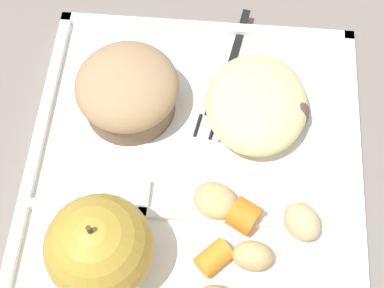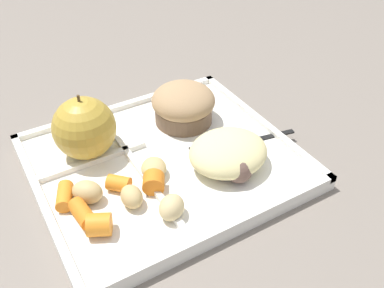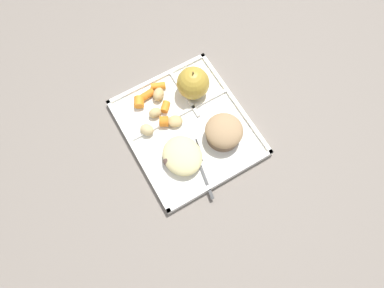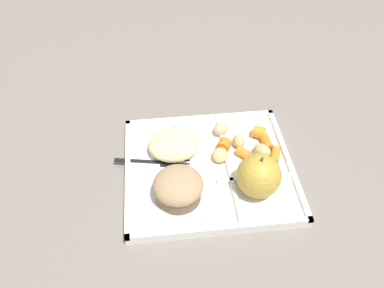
{
  "view_description": "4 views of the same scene",
  "coord_description": "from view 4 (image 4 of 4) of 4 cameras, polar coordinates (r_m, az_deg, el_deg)",
  "views": [
    {
      "loc": [
        -0.18,
        -0.01,
        0.45
      ],
      "look_at": [
        0.02,
        0.0,
        0.03
      ],
      "focal_mm": 51.15,
      "sensor_mm": 36.0,
      "label": 1
    },
    {
      "loc": [
        -0.18,
        -0.38,
        0.38
      ],
      "look_at": [
        0.04,
        -0.01,
        0.03
      ],
      "focal_mm": 39.87,
      "sensor_mm": 36.0,
      "label": 2
    },
    {
      "loc": [
        0.31,
        -0.16,
        0.8
      ],
      "look_at": [
        0.05,
        -0.02,
        0.04
      ],
      "focal_mm": 32.31,
      "sensor_mm": 36.0,
      "label": 3
    },
    {
      "loc": [
        0.09,
        0.48,
        0.59
      ],
      "look_at": [
        0.03,
        -0.06,
        0.03
      ],
      "focal_mm": 35.71,
      "sensor_mm": 36.0,
      "label": 4
    }
  ],
  "objects": [
    {
      "name": "ground",
      "position": [
        0.76,
        2.52,
        -4.17
      ],
      "size": [
        6.0,
        6.0,
        0.0
      ],
      "primitive_type": "plane",
      "color": "slate"
    },
    {
      "name": "meatball_center",
      "position": [
        0.79,
        -2.59,
        1.38
      ],
      "size": [
        0.03,
        0.03,
        0.03
      ],
      "primitive_type": "sphere",
      "color": "brown",
      "rests_on": "lunch_tray"
    },
    {
      "name": "potato_chunk_corner",
      "position": [
        0.81,
        4.34,
        2.28
      ],
      "size": [
        0.04,
        0.04,
        0.03
      ],
      "primitive_type": "ellipsoid",
      "rotation": [
        0.0,
        0.0,
        3.84
      ],
      "color": "tan",
      "rests_on": "lunch_tray"
    },
    {
      "name": "meatball_front",
      "position": [
        0.78,
        -1.54,
        0.6
      ],
      "size": [
        0.03,
        0.03,
        0.03
      ],
      "primitive_type": "sphere",
      "color": "brown",
      "rests_on": "lunch_tray"
    },
    {
      "name": "lunch_tray",
      "position": [
        0.76,
        2.6,
        -3.81
      ],
      "size": [
        0.33,
        0.29,
        0.02
      ],
      "color": "white",
      "rests_on": "ground"
    },
    {
      "name": "carrot_slice_edge",
      "position": [
        0.78,
        4.81,
        -0.16
      ],
      "size": [
        0.03,
        0.03,
        0.03
      ],
      "primitive_type": "cylinder",
      "rotation": [
        0.0,
        1.57,
        4.21
      ],
      "color": "orange",
      "rests_on": "lunch_tray"
    },
    {
      "name": "plastic_fork",
      "position": [
        0.76,
        -4.97,
        -2.74
      ],
      "size": [
        0.15,
        0.04,
        0.0
      ],
      "color": "black",
      "rests_on": "lunch_tray"
    },
    {
      "name": "bran_muffin",
      "position": [
        0.69,
        -2.07,
        -6.5
      ],
      "size": [
        0.09,
        0.09,
        0.06
      ],
      "color": "brown",
      "rests_on": "lunch_tray"
    },
    {
      "name": "meatball_side",
      "position": [
        0.76,
        -2.9,
        -0.62
      ],
      "size": [
        0.04,
        0.04,
        0.04
      ],
      "primitive_type": "sphere",
      "color": "brown",
      "rests_on": "lunch_tray"
    },
    {
      "name": "carrot_slice_small",
      "position": [
        0.77,
        7.66,
        -1.33
      ],
      "size": [
        0.03,
        0.03,
        0.02
      ],
      "primitive_type": "cylinder",
      "rotation": [
        0.0,
        1.57,
        5.5
      ],
      "color": "orange",
      "rests_on": "lunch_tray"
    },
    {
      "name": "carrot_slice_large",
      "position": [
        0.78,
        12.31,
        -1.69
      ],
      "size": [
        0.03,
        0.04,
        0.02
      ],
      "primitive_type": "cylinder",
      "rotation": [
        0.0,
        1.57,
        4.33
      ],
      "color": "orange",
      "rests_on": "lunch_tray"
    },
    {
      "name": "green_apple",
      "position": [
        0.7,
        9.93,
        -4.72
      ],
      "size": [
        0.08,
        0.08,
        0.09
      ],
      "color": "#B79333",
      "rests_on": "lunch_tray"
    },
    {
      "name": "carrot_slice_near_corner",
      "position": [
        0.8,
        11.04,
        0.23
      ],
      "size": [
        0.02,
        0.04,
        0.02
      ],
      "primitive_type": "cylinder",
      "rotation": [
        0.0,
        1.57,
        4.82
      ],
      "color": "orange",
      "rests_on": "lunch_tray"
    },
    {
      "name": "potato_chunk_golden",
      "position": [
        0.78,
        10.44,
        -0.98
      ],
      "size": [
        0.05,
        0.05,
        0.03
      ],
      "primitive_type": "ellipsoid",
      "rotation": [
        0.0,
        0.0,
        5.5
      ],
      "color": "tan",
      "rests_on": "lunch_tray"
    },
    {
      "name": "meatball_back",
      "position": [
        0.76,
        -2.68,
        -0.42
      ],
      "size": [
        0.04,
        0.04,
        0.04
      ],
      "primitive_type": "sphere",
      "color": "brown",
      "rests_on": "lunch_tray"
    },
    {
      "name": "potato_chunk_small",
      "position": [
        0.79,
        7.01,
        0.41
      ],
      "size": [
        0.03,
        0.03,
        0.02
      ],
      "primitive_type": "ellipsoid",
      "rotation": [
        0.0,
        0.0,
        1.51
      ],
      "color": "tan",
      "rests_on": "lunch_tray"
    },
    {
      "name": "carrot_slice_back",
      "position": [
        0.81,
        9.97,
        1.74
      ],
      "size": [
        0.03,
        0.03,
        0.03
      ],
      "primitive_type": "cylinder",
      "rotation": [
        0.0,
        1.57,
        2.67
      ],
      "color": "orange",
      "rests_on": "lunch_tray"
    },
    {
      "name": "potato_chunk_browned",
      "position": [
        0.76,
        4.2,
        -1.66
      ],
      "size": [
        0.04,
        0.05,
        0.02
      ],
      "primitive_type": "ellipsoid",
      "rotation": [
        0.0,
        0.0,
        4.31
      ],
      "color": "tan",
      "rests_on": "lunch_tray"
    },
    {
      "name": "egg_noodle_pile",
      "position": [
        0.77,
        -2.78,
        -0.05
      ],
      "size": [
        0.1,
        0.09,
        0.04
      ],
      "primitive_type": "ellipsoid",
      "color": "beige",
      "rests_on": "lunch_tray"
    }
  ]
}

